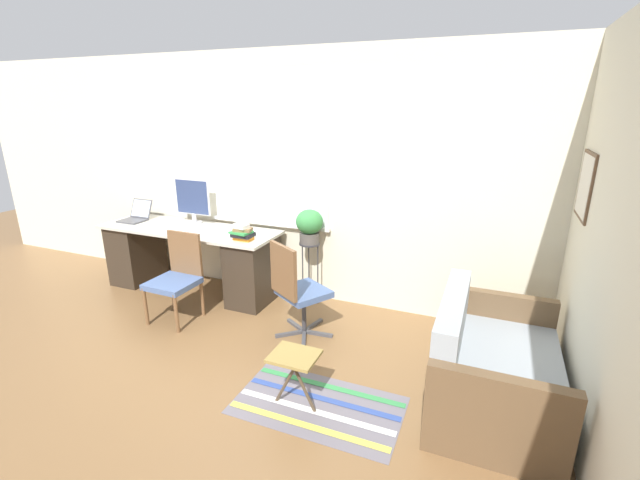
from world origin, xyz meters
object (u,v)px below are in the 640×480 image
(book_stack, at_px, (243,233))
(desk_chair_wooden, at_px, (177,276))
(potted_plant, at_px, (309,225))
(folding_stool, at_px, (294,361))
(couch_loveseat, at_px, (490,370))
(monitor, at_px, (193,200))
(keyboard, at_px, (170,231))
(office_chair_swivel, at_px, (297,289))
(mouse, at_px, (188,233))
(laptop, at_px, (136,216))
(plant_stand, at_px, (310,252))

(book_stack, xyz_separation_m, desk_chair_wooden, (-0.52, -0.47, -0.39))
(potted_plant, xyz_separation_m, folding_stool, (0.60, -1.65, -0.52))
(couch_loveseat, bearing_deg, folding_stool, 114.35)
(monitor, bearing_deg, keyboard, -92.14)
(office_chair_swivel, distance_m, couch_loveseat, 1.77)
(monitor, distance_m, folding_stool, 2.75)
(monitor, height_order, mouse, monitor)
(book_stack, xyz_separation_m, folding_stool, (1.20, -1.27, -0.47))
(potted_plant, bearing_deg, mouse, -161.07)
(couch_loveseat, xyz_separation_m, folding_stool, (-1.31, -0.59, 0.11))
(desk_chair_wooden, bearing_deg, folding_stool, -24.03)
(laptop, relative_size, desk_chair_wooden, 0.38)
(office_chair_swivel, bearing_deg, book_stack, 7.84)
(laptop, xyz_separation_m, plant_stand, (2.25, 0.19, -0.23))
(potted_plant, bearing_deg, folding_stool, -69.91)
(laptop, bearing_deg, plant_stand, 4.78)
(plant_stand, relative_size, potted_plant, 1.93)
(desk_chair_wooden, bearing_deg, potted_plant, 38.12)
(book_stack, relative_size, couch_loveseat, 0.18)
(monitor, distance_m, book_stack, 1.00)
(couch_loveseat, relative_size, folding_stool, 2.98)
(mouse, xyz_separation_m, couch_loveseat, (3.18, -0.62, -0.51))
(office_chair_swivel, height_order, folding_stool, office_chair_swivel)
(laptop, bearing_deg, monitor, 13.28)
(book_stack, bearing_deg, office_chair_swivel, -23.37)
(desk_chair_wooden, distance_m, folding_stool, 1.90)
(monitor, bearing_deg, couch_loveseat, -17.04)
(book_stack, height_order, potted_plant, potted_plant)
(laptop, xyz_separation_m, folding_stool, (2.86, -1.46, -0.44))
(mouse, height_order, folding_stool, mouse)
(book_stack, bearing_deg, monitor, 158.04)
(desk_chair_wooden, bearing_deg, mouse, 111.62)
(folding_stool, bearing_deg, mouse, 147.03)
(laptop, height_order, monitor, monitor)
(monitor, relative_size, couch_loveseat, 0.40)
(monitor, distance_m, office_chair_swivel, 1.92)
(monitor, height_order, book_stack, monitor)
(office_chair_swivel, distance_m, plant_stand, 0.75)
(monitor, height_order, potted_plant, monitor)
(laptop, distance_m, plant_stand, 2.27)
(desk_chair_wooden, xyz_separation_m, plant_stand, (1.12, 0.84, 0.13))
(mouse, xyz_separation_m, potted_plant, (1.27, 0.44, 0.12))
(office_chair_swivel, xyz_separation_m, potted_plant, (-0.18, 0.72, 0.42))
(book_stack, distance_m, desk_chair_wooden, 0.80)
(folding_stool, bearing_deg, office_chair_swivel, 114.18)
(mouse, xyz_separation_m, office_chair_swivel, (1.45, -0.28, -0.30))
(keyboard, relative_size, potted_plant, 0.96)
(keyboard, xyz_separation_m, couch_loveseat, (3.43, -0.63, -0.50))
(mouse, xyz_separation_m, desk_chair_wooden, (0.15, -0.41, -0.33))
(monitor, bearing_deg, office_chair_swivel, -22.62)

